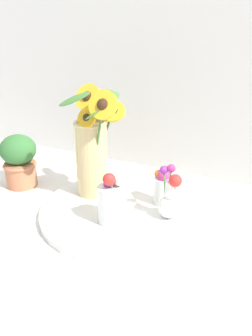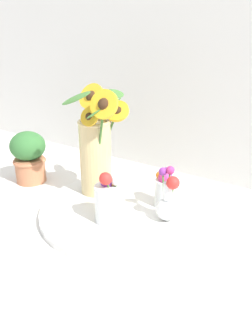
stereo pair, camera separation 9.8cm
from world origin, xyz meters
The scene contains 7 objects.
ground_plane centered at (0.00, 0.00, 0.00)m, with size 6.00×6.00×0.00m, color silver.
serving_tray centered at (0.00, 0.11, 0.01)m, with size 0.54×0.54×0.02m.
mason_jar_sunflowers centered at (-0.14, 0.15, 0.18)m, with size 0.19×0.22×0.37m.
vase_small_center centered at (0.00, 0.02, 0.09)m, with size 0.08×0.08×0.16m.
vase_bulb_right centered at (0.14, 0.12, 0.08)m, with size 0.08×0.07×0.16m.
vase_small_back centered at (0.09, 0.19, 0.08)m, with size 0.06×0.06×0.12m.
potted_plant centered at (-0.44, 0.11, 0.10)m, with size 0.13×0.13×0.20m.
Camera 1 is at (0.41, -0.69, 0.52)m, focal length 35.00 mm.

